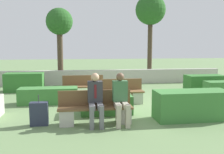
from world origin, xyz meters
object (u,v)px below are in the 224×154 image
bench_left_side (83,89)px  tree_leftmost (59,24)px  bench_right_side (119,94)px  person_seated_woman (121,96)px  tree_center_left (151,12)px  suitcase (39,114)px  bench_front (95,111)px  person_seated_man (95,97)px

bench_left_side → tree_leftmost: size_ratio=0.40×
bench_right_side → person_seated_woman: bearing=-99.6°
bench_right_side → tree_center_left: tree_center_left is taller
bench_left_side → tree_center_left: tree_center_left is taller
suitcase → tree_leftmost: bearing=89.1°
bench_right_side → tree_leftmost: (-2.34, 5.19, 2.83)m
person_seated_woman → suitcase: (-2.09, 0.18, -0.43)m
bench_right_side → suitcase: 3.24m
bench_right_side → person_seated_woman: 2.36m
bench_front → person_seated_woman: 0.78m
suitcase → bench_right_side: bearing=40.7°
person_seated_man → suitcase: person_seated_man is taller
suitcase → person_seated_woman: bearing=-5.0°
bench_front → bench_left_side: (-0.22, 3.43, -0.01)m
bench_left_side → person_seated_woman: 3.70m
suitcase → tree_center_left: size_ratio=0.16×
tree_leftmost → bench_left_side: bearing=-74.3°
tree_leftmost → person_seated_woman: bearing=-75.2°
bench_front → person_seated_man: bearing=-91.7°
suitcase → tree_leftmost: size_ratio=0.20×
bench_right_side → tree_center_left: (2.69, 5.38, 3.61)m
bench_front → tree_leftmost: size_ratio=0.48×
bench_front → bench_right_side: size_ratio=1.14×
bench_front → tree_leftmost: tree_leftmost is taller
person_seated_woman → tree_center_left: size_ratio=0.27×
person_seated_man → person_seated_woman: 0.65m
person_seated_man → tree_leftmost: tree_leftmost is taller
bench_front → suitcase: (-1.44, 0.04, -0.03)m
person_seated_man → suitcase: (-1.43, 0.18, -0.44)m
bench_front → bench_right_side: (1.02, 2.15, -0.01)m
person_seated_man → tree_center_left: tree_center_left is taller
bench_left_side → person_seated_man: size_ratio=1.22×
bench_left_side → tree_center_left: 6.73m
bench_front → person_seated_man: person_seated_man is taller
bench_left_side → suitcase: (-1.22, -3.39, -0.02)m
person_seated_man → tree_center_left: (3.72, 7.67, 3.19)m
bench_left_side → bench_front: bearing=-87.4°
person_seated_woman → tree_leftmost: (-1.97, 7.48, 2.42)m
tree_center_left → bench_left_side: bearing=-133.8°
bench_front → person_seated_man: (-0.00, -0.14, 0.41)m
bench_front → suitcase: bearing=178.3°
tree_leftmost → tree_center_left: 5.10m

